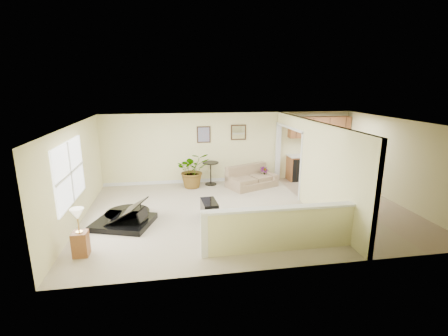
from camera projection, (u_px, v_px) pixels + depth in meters
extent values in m
plane|color=tan|center=(249.00, 211.00, 9.16)|extent=(9.00, 9.00, 0.00)
cube|color=beige|center=(230.00, 148.00, 11.72)|extent=(9.00, 0.04, 2.50)
cube|color=beige|center=(288.00, 208.00, 5.99)|extent=(9.00, 0.04, 2.50)
cube|color=beige|center=(76.00, 175.00, 8.15)|extent=(0.04, 6.00, 2.50)
cube|color=beige|center=(398.00, 162.00, 9.56)|extent=(0.04, 6.00, 2.50)
cube|color=white|center=(251.00, 122.00, 8.54)|extent=(9.00, 6.00, 0.04)
cube|color=gray|center=(352.00, 204.00, 9.66)|extent=(2.70, 6.00, 0.01)
cube|color=beige|center=(332.00, 177.00, 7.99)|extent=(0.12, 3.60, 2.50)
cube|color=beige|center=(291.00, 121.00, 10.57)|extent=(0.12, 2.35, 0.40)
cube|color=beige|center=(282.00, 230.00, 6.87)|extent=(3.30, 0.12, 0.95)
cube|color=silver|center=(283.00, 208.00, 6.75)|extent=(3.40, 0.22, 0.05)
cube|color=silver|center=(204.00, 234.00, 6.61)|extent=(0.14, 0.14, 1.00)
cube|color=white|center=(69.00, 173.00, 7.62)|extent=(0.05, 2.15, 1.45)
cube|color=#382414|center=(204.00, 135.00, 11.42)|extent=(0.48, 0.03, 0.58)
cube|color=#945E7D|center=(204.00, 135.00, 11.40)|extent=(0.40, 0.01, 0.50)
cube|color=#382414|center=(238.00, 132.00, 11.60)|extent=(0.55, 0.03, 0.55)
cube|color=silver|center=(239.00, 132.00, 11.58)|extent=(0.46, 0.01, 0.46)
cube|color=brown|center=(318.00, 167.00, 12.15)|extent=(2.30, 0.60, 0.90)
cube|color=beige|center=(319.00, 155.00, 12.03)|extent=(2.36, 0.65, 0.04)
cube|color=black|center=(298.00, 169.00, 12.02)|extent=(0.60, 0.60, 0.84)
cube|color=brown|center=(319.00, 127.00, 11.89)|extent=(2.30, 0.35, 0.75)
cube|color=black|center=(122.00, 198.00, 8.06)|extent=(1.67, 1.55, 0.28)
cylinder|color=black|center=(119.00, 192.00, 8.53)|extent=(1.17, 1.17, 0.28)
cube|color=white|center=(155.00, 198.00, 8.19)|extent=(0.50, 0.96, 0.02)
cube|color=black|center=(117.00, 187.00, 8.07)|extent=(1.36, 1.37, 0.64)
cube|color=black|center=(209.00, 210.00, 8.56)|extent=(0.42, 0.76, 0.49)
cube|color=#997F61|center=(252.00, 180.00, 11.27)|extent=(1.88, 1.50, 0.46)
cube|color=#997F61|center=(250.00, 165.00, 11.49)|extent=(1.60, 0.84, 0.48)
cube|color=#997F61|center=(231.00, 172.00, 11.08)|extent=(0.54, 0.94, 0.18)
cube|color=#997F61|center=(272.00, 171.00, 11.30)|extent=(0.54, 0.94, 0.18)
cylinder|color=black|center=(211.00, 184.00, 11.56)|extent=(0.41, 0.41, 0.03)
cylinder|color=black|center=(211.00, 174.00, 11.46)|extent=(0.04, 0.04, 0.79)
cylinder|color=black|center=(211.00, 163.00, 11.36)|extent=(0.56, 0.56, 0.03)
cylinder|color=black|center=(193.00, 184.00, 11.25)|extent=(0.35, 0.35, 0.25)
imported|color=#174A16|center=(193.00, 170.00, 11.13)|extent=(1.24, 1.12, 1.23)
cylinder|color=black|center=(264.00, 181.00, 11.62)|extent=(0.32, 0.32, 0.22)
imported|color=#174A16|center=(264.00, 175.00, 11.57)|extent=(0.45, 0.45, 0.62)
cube|color=brown|center=(81.00, 244.00, 6.71)|extent=(0.31, 0.31, 0.52)
cylinder|color=#B58A3C|center=(79.00, 232.00, 6.64)|extent=(0.14, 0.14, 0.02)
cylinder|color=#B58A3C|center=(78.00, 224.00, 6.60)|extent=(0.03, 0.03, 0.35)
cone|color=beige|center=(77.00, 214.00, 6.54)|extent=(0.28, 0.28, 0.23)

